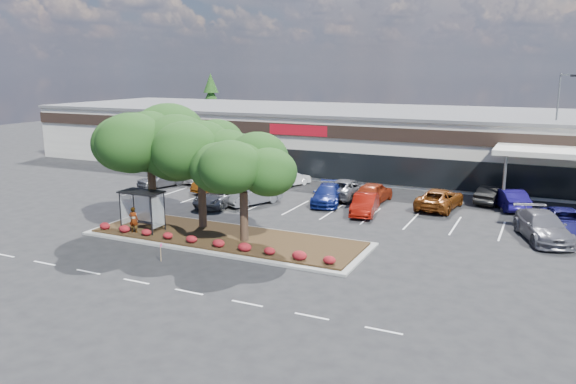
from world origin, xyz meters
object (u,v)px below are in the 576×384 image
at_px(survey_stake, 161,250).
at_px(car_0, 162,178).
at_px(car_1, 219,182).
at_px(light_pole, 555,141).

distance_m(survey_stake, car_0, 20.75).
xyz_separation_m(survey_stake, car_1, (-6.78, 16.97, 0.18)).
xyz_separation_m(light_pole, survey_stake, (-19.41, -28.98, -3.85)).
xyz_separation_m(light_pole, car_1, (-26.19, -12.01, -3.66)).
bearing_deg(survey_stake, car_0, 127.39).
distance_m(light_pole, car_1, 29.04).
height_order(car_0, car_1, car_1).
relative_size(light_pole, car_1, 1.96).
relative_size(survey_stake, car_0, 0.23).
height_order(light_pole, car_1, light_pole).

